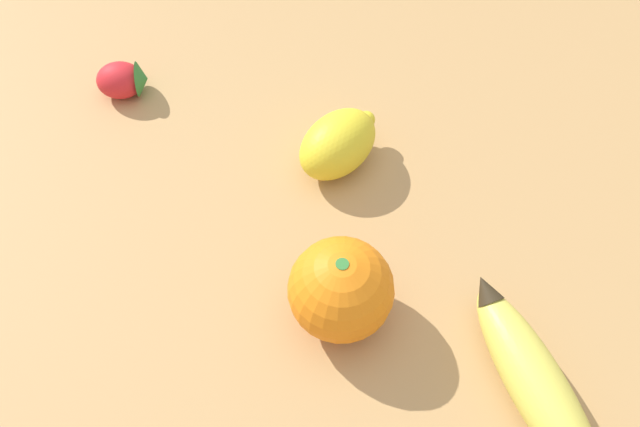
% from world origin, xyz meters
% --- Properties ---
extents(ground_plane, '(3.00, 3.00, 0.00)m').
position_xyz_m(ground_plane, '(0.00, 0.00, 0.00)').
color(ground_plane, tan).
extents(banana, '(0.18, 0.12, 0.04)m').
position_xyz_m(banana, '(-0.04, -0.18, 0.02)').
color(banana, '#DBCC4C').
rests_on(banana, ground_plane).
extents(orange, '(0.08, 0.08, 0.08)m').
position_xyz_m(orange, '(0.01, -0.02, 0.04)').
color(orange, orange).
rests_on(orange, ground_plane).
extents(strawberry, '(0.04, 0.05, 0.04)m').
position_xyz_m(strawberry, '(0.23, 0.20, 0.02)').
color(strawberry, red).
rests_on(strawberry, ground_plane).
extents(lemon, '(0.10, 0.09, 0.06)m').
position_xyz_m(lemon, '(0.17, -0.01, 0.03)').
color(lemon, yellow).
rests_on(lemon, ground_plane).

